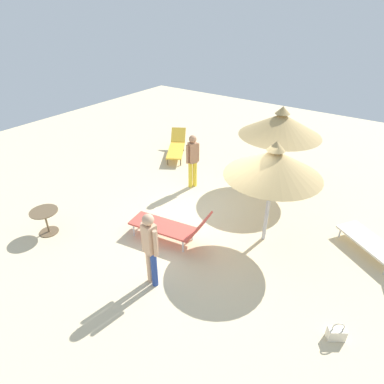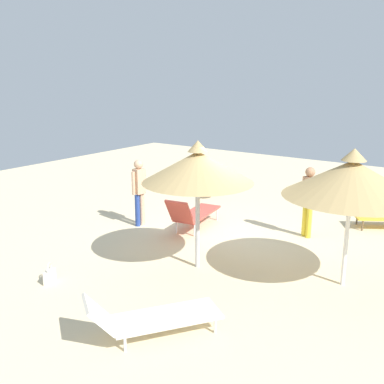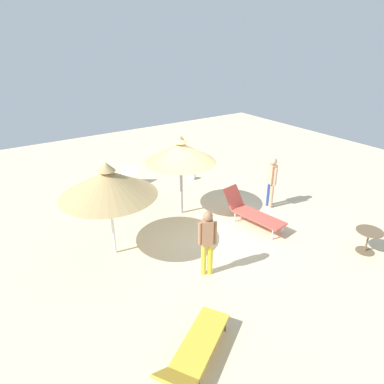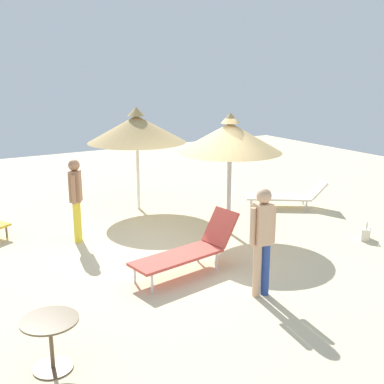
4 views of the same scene
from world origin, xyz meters
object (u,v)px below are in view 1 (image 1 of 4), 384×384
Objects in this scene: parasol_umbrella_center at (281,125)px; person_standing_near_right at (150,246)px; lounge_chair_far_left at (381,248)px; lounge_chair_near_left at (177,146)px; handbag at (336,333)px; side_table_round at (45,218)px; person_standing_edge at (193,158)px; parasol_umbrella_far_right at (274,163)px; lounge_chair_back at (173,226)px.

parasol_umbrella_center reaches higher than person_standing_near_right.
lounge_chair_far_left is at bearing -118.66° from parasol_umbrella_center.
handbag is at bearing -123.46° from lounge_chair_near_left.
lounge_chair_near_left reaches higher than side_table_round.
person_standing_edge is 4.48m from side_table_round.
parasol_umbrella_far_right is at bearing -161.34° from parasol_umbrella_center.
parasol_umbrella_far_right is 1.27× the size of lounge_chair_near_left.
person_standing_near_right is (-1.34, -0.51, 0.56)m from lounge_chair_back.
parasol_umbrella_far_right reaches higher than parasol_umbrella_center.
parasol_umbrella_center reaches higher than lounge_chair_back.
lounge_chair_back is at bearing 117.52° from lounge_chair_far_left.
parasol_umbrella_center is 1.25× the size of lounge_chair_near_left.
person_standing_edge is at bearing -131.07° from lounge_chair_near_left.
side_table_round is at bearing -177.19° from lounge_chair_near_left.
person_standing_edge reaches higher than lounge_chair_back.
side_table_round is (-5.65, 3.75, -1.60)m from parasol_umbrella_center.
lounge_chair_back is 1.05× the size of lounge_chair_far_left.
handbag is (0.85, -3.51, -0.86)m from person_standing_near_right.
lounge_chair_back is 4.07m from handbag.
parasol_umbrella_center is 3.77× the size of side_table_round.
parasol_umbrella_far_right is at bearing -111.27° from person_standing_edge.
parasol_umbrella_center is 4.23m from lounge_chair_far_left.
lounge_chair_back is (-1.39, 1.81, -1.65)m from parasol_umbrella_far_right.
lounge_chair_near_left is 6.70m from person_standing_near_right.
person_standing_edge is 2.52× the size of side_table_round.
parasol_umbrella_far_right is 2.81m from lounge_chair_back.
parasol_umbrella_center is 2.80m from person_standing_edge.
lounge_chair_far_left reaches higher than handbag.
parasol_umbrella_far_right is at bearing 49.84° from handbag.
person_standing_near_right is at bearing -159.08° from lounge_chair_back.
lounge_chair_far_left is 7.68m from lounge_chair_near_left.
person_standing_edge reaches higher than lounge_chair_far_left.
parasol_umbrella_far_right reaches higher than lounge_chair_far_left.
parasol_umbrella_far_right is 3.50m from handbag.
parasol_umbrella_center is at bearing 61.34° from lounge_chair_far_left.
person_standing_edge is at bearing 23.64° from person_standing_near_right.
parasol_umbrella_center is 1.48× the size of person_standing_near_right.
person_standing_edge reaches higher than lounge_chair_near_left.
lounge_chair_back is 1.23× the size of person_standing_edge.
lounge_chair_far_left is at bearing -46.55° from person_standing_near_right.
person_standing_near_right is at bearing -156.36° from person_standing_edge.
lounge_chair_near_left is at bearing 74.78° from lounge_chair_far_left.
lounge_chair_far_left is 5.24m from person_standing_near_right.
person_standing_near_right reaches higher than handbag.
parasol_umbrella_far_right reaches higher than lounge_chair_back.
lounge_chair_far_left is 1.17× the size of person_standing_edge.
lounge_chair_back is 3.25m from side_table_round.
person_standing_edge is (-1.69, -1.94, 0.63)m from lounge_chair_near_left.
parasol_umbrella_far_right reaches higher than person_standing_near_right.
lounge_chair_far_left is (2.23, -4.28, -0.13)m from lounge_chair_back.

